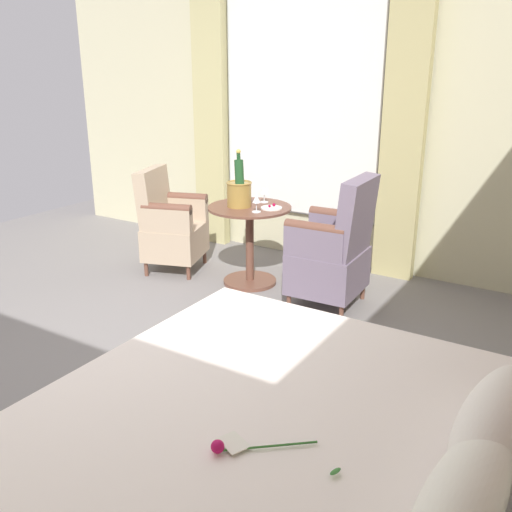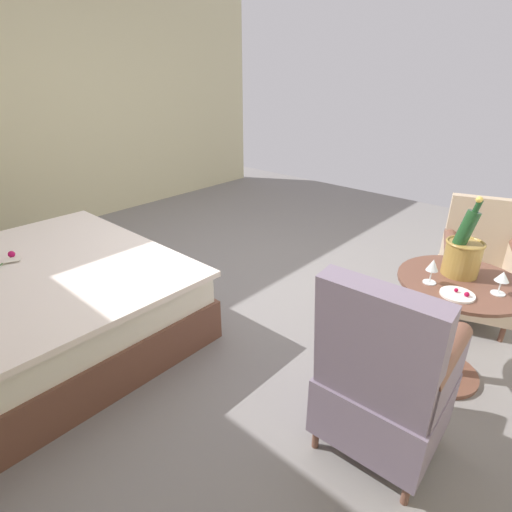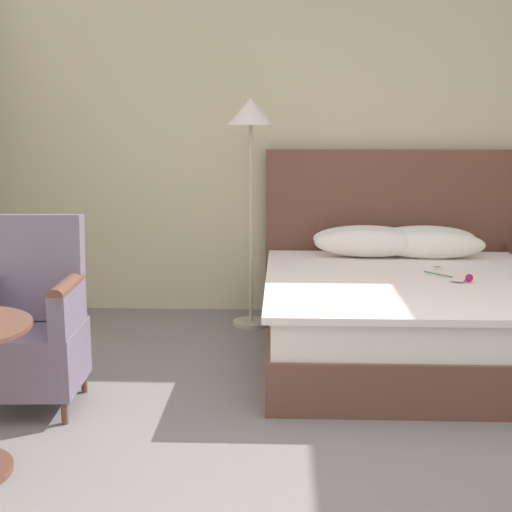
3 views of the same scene
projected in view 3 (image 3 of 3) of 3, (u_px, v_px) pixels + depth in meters
ground_plane at (365, 483)px, 3.10m from camera, size 7.25×7.25×0.00m
wall_headboard_side at (330, 123)px, 5.70m from camera, size 5.59×0.12×3.06m
bed at (410, 304)px, 4.81m from camera, size 1.99×2.16×1.33m
floor_lamp_brass at (251, 137)px, 5.24m from camera, size 0.34×0.34×1.71m
armchair_by_window at (30, 327)px, 3.88m from camera, size 0.58×0.58×1.04m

